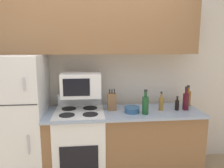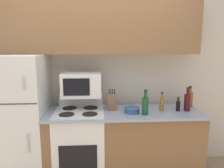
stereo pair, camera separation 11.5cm
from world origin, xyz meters
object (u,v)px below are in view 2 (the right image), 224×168
(bottle_wine_red, at_px, (187,102))
(microwave, at_px, (82,84))
(knife_block, at_px, (112,102))
(refrigerator, at_px, (18,119))
(bottle_soy_sauce, at_px, (178,105))
(stove, at_px, (80,144))
(bottle_wine_green, at_px, (145,105))
(bowl, at_px, (132,110))
(bottle_vinegar, at_px, (162,104))
(bottle_whiskey, at_px, (190,99))

(bottle_wine_red, bearing_deg, microwave, 173.41)
(microwave, relative_size, knife_block, 1.78)
(refrigerator, bearing_deg, microwave, 4.02)
(bottle_soy_sauce, bearing_deg, microwave, 172.79)
(refrigerator, distance_m, bottle_wine_red, 2.13)
(bottle_wine_red, distance_m, bottle_soy_sauce, 0.12)
(stove, xyz_separation_m, microwave, (0.03, 0.12, 0.75))
(microwave, bearing_deg, bottle_wine_green, -19.52)
(knife_block, bearing_deg, bowl, -28.37)
(bottle_vinegar, xyz_separation_m, bottle_whiskey, (0.43, 0.17, 0.02))
(bottle_vinegar, relative_size, bottle_wine_red, 0.80)
(stove, xyz_separation_m, bottle_soy_sauce, (1.23, -0.03, 0.50))
(refrigerator, distance_m, bottle_vinegar, 1.81)
(knife_block, relative_size, bottle_whiskey, 0.98)
(bottle_wine_red, bearing_deg, bottle_soy_sauce, -179.94)
(refrigerator, bearing_deg, stove, -4.63)
(stove, relative_size, knife_block, 3.88)
(bowl, bearing_deg, knife_block, 151.63)
(bottle_soy_sauce, bearing_deg, bottle_whiskey, 39.42)
(bottle_wine_red, bearing_deg, knife_block, 174.90)
(microwave, xyz_separation_m, bottle_wine_red, (1.32, -0.15, -0.21))
(bottle_whiskey, relative_size, bottle_wine_red, 0.93)
(knife_block, distance_m, bottle_vinegar, 0.62)
(bottle_wine_red, bearing_deg, stove, 178.55)
(bowl, relative_size, bottle_vinegar, 0.80)
(stove, relative_size, bottle_vinegar, 4.45)
(refrigerator, height_order, bottle_wine_red, refrigerator)
(bottle_whiskey, bearing_deg, bottle_vinegar, -158.13)
(stove, distance_m, bottle_soy_sauce, 1.33)
(bottle_wine_green, bearing_deg, refrigerator, 172.17)
(refrigerator, height_order, bottle_soy_sauce, refrigerator)
(bowl, bearing_deg, bottle_whiskey, 15.59)
(refrigerator, distance_m, microwave, 0.90)
(bottle_wine_green, relative_size, bottle_wine_red, 1.00)
(bottle_wine_red, bearing_deg, bottle_whiskey, 59.05)
(bottle_vinegar, relative_size, bottle_soy_sauce, 1.33)
(microwave, xyz_separation_m, knife_block, (0.38, -0.07, -0.21))
(refrigerator, relative_size, bottle_vinegar, 6.67)
(microwave, distance_m, knife_block, 0.44)
(refrigerator, relative_size, knife_block, 5.81)
(stove, xyz_separation_m, bottle_wine_green, (0.79, -0.15, 0.55))
(microwave, distance_m, bottle_whiskey, 1.45)
(stove, bearing_deg, microwave, 76.96)
(bowl, height_order, bottle_soy_sauce, bottle_soy_sauce)
(bottle_wine_green, bearing_deg, bottle_vinegar, 28.80)
(refrigerator, xyz_separation_m, bottle_wine_red, (2.12, -0.10, 0.21))
(bottle_wine_green, bearing_deg, stove, 169.09)
(stove, bearing_deg, bottle_wine_red, -1.45)
(bottle_wine_red, height_order, bottle_soy_sauce, bottle_wine_red)
(microwave, xyz_separation_m, bottle_whiskey, (1.43, 0.03, -0.21))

